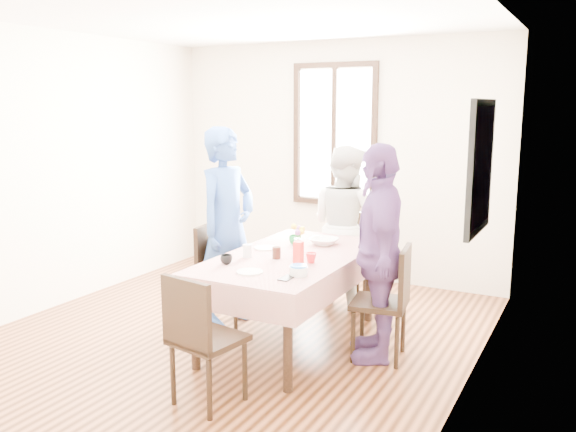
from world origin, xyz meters
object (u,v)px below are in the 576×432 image
at_px(chair_far, 345,259).
at_px(chair_near, 208,339).
at_px(person_left, 227,227).
at_px(chair_right, 379,302).
at_px(dining_table, 291,300).
at_px(person_right, 378,253).
at_px(chair_left, 226,274).
at_px(person_far, 345,226).

distance_m(chair_far, chair_near, 2.38).
height_order(chair_far, person_left, person_left).
height_order(chair_right, chair_near, same).
relative_size(chair_right, chair_far, 1.00).
height_order(chair_right, chair_far, same).
bearing_deg(dining_table, chair_near, -90.00).
distance_m(chair_near, person_left, 1.60).
xyz_separation_m(chair_near, person_right, (0.74, 1.24, 0.40)).
bearing_deg(chair_near, person_left, 128.50).
bearing_deg(chair_near, chair_left, 129.16).
xyz_separation_m(dining_table, chair_right, (0.76, 0.05, 0.08)).
relative_size(person_left, person_right, 1.05).
relative_size(chair_left, person_far, 0.57).
relative_size(chair_left, chair_right, 1.00).
bearing_deg(chair_far, chair_left, 44.59).
relative_size(dining_table, chair_right, 1.90).
height_order(person_left, person_far, person_left).
xyz_separation_m(chair_left, person_far, (0.76, 1.00, 0.35)).
bearing_deg(chair_right, chair_near, 139.47).
xyz_separation_m(dining_table, chair_far, (0.00, 1.19, 0.08)).
distance_m(chair_right, chair_near, 1.46).
relative_size(chair_far, person_left, 0.51).
bearing_deg(person_left, chair_near, -143.58).
bearing_deg(person_right, person_far, -169.20).
height_order(chair_left, person_left, person_left).
distance_m(chair_near, person_right, 1.50).
relative_size(dining_table, person_far, 1.08).
xyz_separation_m(chair_near, person_far, (0.00, 2.35, 0.35)).
xyz_separation_m(chair_left, chair_near, (0.76, -1.35, 0.00)).
height_order(dining_table, chair_near, chair_near).
height_order(chair_far, person_right, person_right).
bearing_deg(chair_near, chair_right, 68.25).
height_order(chair_right, person_far, person_far).
xyz_separation_m(dining_table, chair_left, (-0.76, 0.16, 0.08)).
height_order(chair_left, chair_far, same).
relative_size(chair_far, person_far, 0.57).
relative_size(chair_left, chair_near, 1.00).
relative_size(person_far, person_right, 0.94).
xyz_separation_m(dining_table, person_left, (-0.74, 0.16, 0.53)).
xyz_separation_m(chair_left, chair_right, (1.52, -0.11, 0.00)).
bearing_deg(person_right, person_left, -117.02).
bearing_deg(person_left, person_far, -28.74).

